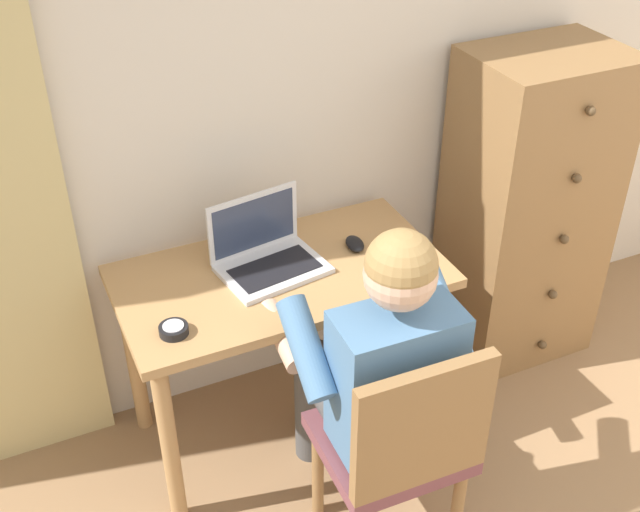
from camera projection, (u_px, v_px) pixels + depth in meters
name	position (u px, v px, depth m)	size (l,w,h in m)	color
wall_back	(342.00, 69.00, 2.80)	(4.80, 0.05, 2.50)	beige
desk	(281.00, 300.00, 2.75)	(1.10, 0.59, 0.73)	tan
dresser	(527.00, 210.00, 3.17)	(0.57, 0.47, 1.30)	olive
chair	(401.00, 445.00, 2.37)	(0.43, 0.41, 0.87)	brown
person_seated	(376.00, 361.00, 2.40)	(0.54, 0.59, 1.19)	#4C4C4C
laptop	(266.00, 253.00, 2.69)	(0.37, 0.30, 0.24)	silver
computer_mouse	(355.00, 244.00, 2.80)	(0.06, 0.10, 0.03)	black
desk_clock	(174.00, 330.00, 2.41)	(0.09, 0.09, 0.03)	black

